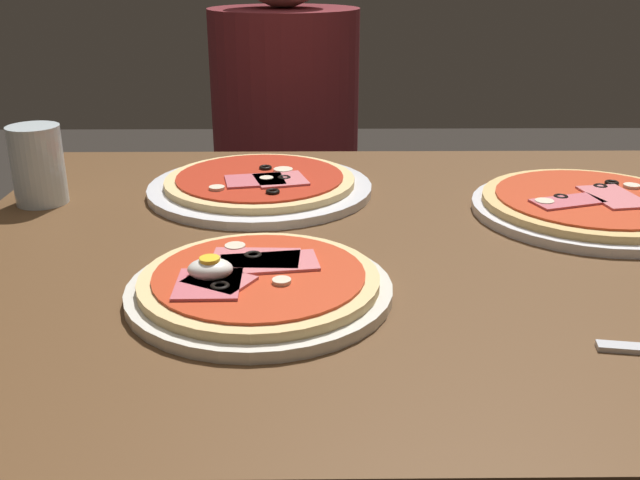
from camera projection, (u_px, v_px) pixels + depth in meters
name	position (u px, v px, depth m)	size (l,w,h in m)	color
dining_table	(392.00, 334.00, 0.91)	(1.07, 0.85, 0.76)	brown
pizza_foreground	(258.00, 284.00, 0.72)	(0.26, 0.26, 0.05)	silver
pizza_across_left	(260.00, 185.00, 1.03)	(0.32, 0.32, 0.03)	white
pizza_across_right	(591.00, 206.00, 0.95)	(0.31, 0.31, 0.03)	white
water_glass_near	(39.00, 170.00, 0.98)	(0.07, 0.07, 0.11)	silver
diner_person	(287.00, 199.00, 1.65)	(0.32, 0.32, 1.18)	black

